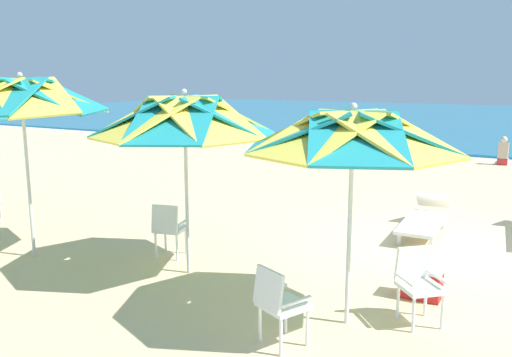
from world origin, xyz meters
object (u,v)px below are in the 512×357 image
Objects in this scene: beach_umbrella_0 at (353,133)px; plastic_chair_1 at (418,280)px; beach_umbrella_2 at (22,97)px; sun_lounger_1 at (425,218)px; beach_umbrella_1 at (185,118)px; cooler_box at (422,282)px; plastic_chair_0 at (278,301)px; plastic_chair_2 at (169,227)px; beachgoer_seated at (503,155)px.

beach_umbrella_0 is 1.87m from plastic_chair_1.
beach_umbrella_2 reaches higher than sun_lounger_1.
beach_umbrella_1 is at bearing 170.73° from beach_umbrella_0.
beach_umbrella_2 reaches higher than cooler_box.
plastic_chair_1 is at bearing 0.33° from beach_umbrella_1.
plastic_chair_0 is 3.20m from plastic_chair_2.
sun_lounger_1 is (-0.67, 3.62, -0.22)m from plastic_chair_1.
plastic_chair_0 is 2.28m from cooler_box.
plastic_chair_0 is 2.99m from beach_umbrella_1.
plastic_chair_1 is 0.94× the size of beachgoer_seated.
beach_umbrella_1 is at bearing 148.68° from plastic_chair_0.
beach_umbrella_1 is at bearing -166.66° from cooler_box.
plastic_chair_0 and plastic_chair_1 have the same top height.
plastic_chair_1 and plastic_chair_2 have the same top height.
beach_umbrella_2 reaches higher than beachgoer_seated.
plastic_chair_2 is at bearing 148.75° from plastic_chair_0.
plastic_chair_2 is 4.56m from sun_lounger_1.
beach_umbrella_2 is at bearing -177.80° from beach_umbrella_0.
beach_umbrella_2 is (-5.75, -0.63, 1.98)m from plastic_chair_1.
beach_umbrella_1 is at bearing 13.47° from beach_umbrella_2.
beach_umbrella_2 is at bearing 171.85° from plastic_chair_0.
plastic_chair_2 is at bearing -134.57° from sun_lounger_1.
plastic_chair_2 is at bearing 148.95° from beach_umbrella_1.
sun_lounger_1 is (0.01, 4.05, -1.90)m from beach_umbrella_0.
beach_umbrella_2 is at bearing -173.79° from plastic_chair_1.
beach_umbrella_2 reaches higher than plastic_chair_2.
beachgoer_seated reaches higher than cooler_box.
sun_lounger_1 is (3.20, 3.24, -0.22)m from plastic_chair_2.
cooler_box is 12.06m from beachgoer_seated.
plastic_chair_0 is 1.00× the size of plastic_chair_2.
beach_umbrella_0 is 1.16× the size of sun_lounger_1.
beach_umbrella_0 is 2.89× the size of plastic_chair_2.
plastic_chair_1 is 0.78m from cooler_box.
plastic_chair_2 is at bearing 174.47° from plastic_chair_1.
sun_lounger_1 is at bearing 45.43° from plastic_chair_2.
plastic_chair_1 is at bearing 48.78° from plastic_chair_0.
beach_umbrella_2 is at bearing -166.53° from beach_umbrella_1.
plastic_chair_2 is 0.30× the size of beach_umbrella_2.
beach_umbrella_0 is at bearing -147.80° from plastic_chair_1.
beach_umbrella_2 is (-5.07, -0.19, 0.30)m from beach_umbrella_0.
beachgoer_seated is (0.57, 13.21, -1.89)m from beach_umbrella_0.
sun_lounger_1 is 2.96m from cooler_box.
beach_umbrella_1 reaches higher than plastic_chair_2.
plastic_chair_2 is at bearing 28.00° from beach_umbrella_2.
sun_lounger_1 is 2.34× the size of beachgoer_seated.
beach_umbrella_0 reaches higher than plastic_chair_2.
beachgoer_seated reaches higher than sun_lounger_1.
cooler_box is at bearing 13.34° from beach_umbrella_1.
beachgoer_seated is (-0.11, 12.78, -0.20)m from plastic_chair_1.
plastic_chair_1 is at bearing 6.21° from beach_umbrella_2.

